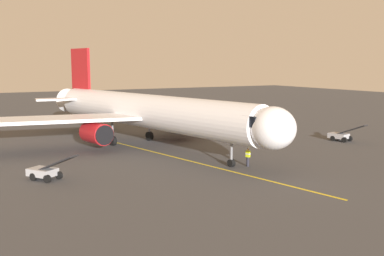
{
  "coord_description": "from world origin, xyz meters",
  "views": [
    {
      "loc": [
        19.22,
        48.67,
        9.3
      ],
      "look_at": [
        -1.73,
        10.23,
        3.0
      ],
      "focal_mm": 41.3,
      "sensor_mm": 36.0,
      "label": 1
    }
  ],
  "objects_px": {
    "ground_crew_marshaller": "(248,157)",
    "airplane": "(144,112)",
    "belt_loader_near_nose": "(341,135)",
    "belt_loader_rear_apron": "(45,171)",
    "tug_starboard_side": "(256,125)"
  },
  "relations": [
    {
      "from": "airplane",
      "to": "ground_crew_marshaller",
      "type": "bearing_deg",
      "value": 107.25
    },
    {
      "from": "ground_crew_marshaller",
      "to": "tug_starboard_side",
      "type": "xyz_separation_m",
      "value": [
        -14.73,
        -18.59,
        -0.18
      ]
    },
    {
      "from": "belt_loader_rear_apron",
      "to": "ground_crew_marshaller",
      "type": "bearing_deg",
      "value": 166.99
    },
    {
      "from": "ground_crew_marshaller",
      "to": "airplane",
      "type": "bearing_deg",
      "value": -72.75
    },
    {
      "from": "ground_crew_marshaller",
      "to": "belt_loader_rear_apron",
      "type": "relative_size",
      "value": 0.38
    },
    {
      "from": "belt_loader_near_nose",
      "to": "tug_starboard_side",
      "type": "height_order",
      "value": "belt_loader_near_nose"
    },
    {
      "from": "ground_crew_marshaller",
      "to": "belt_loader_rear_apron",
      "type": "distance_m",
      "value": 17.74
    },
    {
      "from": "airplane",
      "to": "belt_loader_near_nose",
      "type": "distance_m",
      "value": 24.18
    },
    {
      "from": "belt_loader_near_nose",
      "to": "belt_loader_rear_apron",
      "type": "height_order",
      "value": "same"
    },
    {
      "from": "airplane",
      "to": "belt_loader_near_nose",
      "type": "bearing_deg",
      "value": 159.57
    },
    {
      "from": "belt_loader_near_nose",
      "to": "tug_starboard_side",
      "type": "xyz_separation_m",
      "value": [
        3.35,
        -12.86,
        -0.01
      ]
    },
    {
      "from": "airplane",
      "to": "ground_crew_marshaller",
      "type": "height_order",
      "value": "airplane"
    },
    {
      "from": "airplane",
      "to": "belt_loader_near_nose",
      "type": "relative_size",
      "value": 8.46
    },
    {
      "from": "ground_crew_marshaller",
      "to": "belt_loader_rear_apron",
      "type": "xyz_separation_m",
      "value": [
        17.29,
        -4.0,
        -0.17
      ]
    },
    {
      "from": "belt_loader_near_nose",
      "to": "tug_starboard_side",
      "type": "relative_size",
      "value": 1.96
    }
  ]
}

